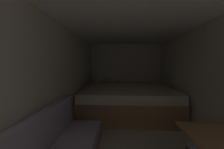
# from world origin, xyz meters

# --- Properties ---
(ground_plane) EXTENTS (6.61, 6.61, 0.00)m
(ground_plane) POSITION_xyz_m (0.00, 1.88, 0.00)
(ground_plane) COLOR #B2A893
(wall_back) EXTENTS (2.55, 0.05, 2.04)m
(wall_back) POSITION_xyz_m (0.00, 4.21, 1.02)
(wall_back) COLOR beige
(wall_back) RESTS_ON ground
(wall_left) EXTENTS (0.05, 4.61, 2.04)m
(wall_left) POSITION_xyz_m (-1.25, 1.88, 1.02)
(wall_left) COLOR beige
(wall_left) RESTS_ON ground
(wall_right) EXTENTS (0.05, 4.61, 2.04)m
(wall_right) POSITION_xyz_m (1.25, 1.88, 1.02)
(wall_right) COLOR beige
(wall_right) RESTS_ON ground
(ceiling_slab) EXTENTS (2.55, 4.61, 0.05)m
(ceiling_slab) POSITION_xyz_m (0.00, 1.88, 2.06)
(ceiling_slab) COLOR white
(ceiling_slab) RESTS_ON wall_left
(bed) EXTENTS (2.33, 1.98, 0.87)m
(bed) POSITION_xyz_m (-0.00, 3.15, 0.35)
(bed) COLOR #9E7247
(bed) RESTS_ON ground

